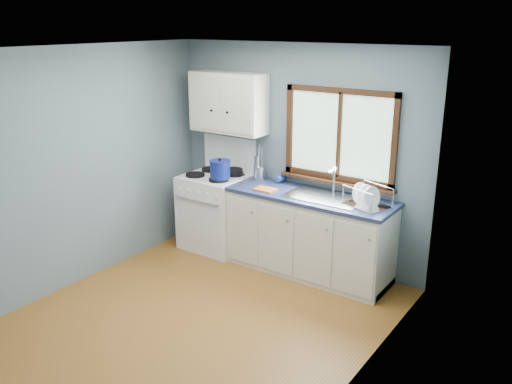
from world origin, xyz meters
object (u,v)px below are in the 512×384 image
Objects in this scene: stockpot at (220,169)px; dish_rack at (367,200)px; gas_range at (216,209)px; utensil_crock at (260,173)px; base_cabinets at (309,238)px; skillet at (233,171)px; thermos at (257,168)px; sink at (325,203)px.

dish_rack is at bearing 5.08° from stockpot.
utensil_crock is (0.54, 0.18, 0.51)m from gas_range.
base_cabinets is at bearing -11.93° from utensil_crock.
skillet is 1.28× the size of thermos.
utensil_crock is at bearing 18.70° from gas_range.
dish_rack is at bearing 14.16° from skillet.
thermos is (0.33, 0.28, -0.00)m from stockpot.
base_cabinets is (1.31, 0.02, -0.08)m from gas_range.
stockpot reaches higher than base_cabinets.
gas_range is 0.76m from utensil_crock.
base_cabinets is 0.99m from utensil_crock.
skillet is 1.26× the size of stockpot.
skillet is at bearing 36.86° from gas_range.
sink is at bearing -7.52° from thermos.
base_cabinets is 0.48m from sink.
skillet is (-1.13, 0.11, 0.57)m from base_cabinets.
gas_range is 1.62× the size of sink.
thermos is at bearing -164.87° from dish_rack.
dish_rack is (0.47, 0.00, 0.12)m from sink.
dish_rack reaches higher than base_cabinets.
utensil_crock is at bearing 170.26° from sink.
utensil_crock is (0.35, 0.32, -0.06)m from stockpot.
gas_range is at bearing 143.93° from stockpot.
skillet is (0.17, 0.13, 0.49)m from gas_range.
skillet is (-1.31, 0.11, 0.12)m from sink.
dish_rack is (1.77, 0.16, -0.09)m from stockpot.
dish_rack is (1.78, -0.11, -0.01)m from skillet.
utensil_crock is at bearing 42.67° from stockpot.
base_cabinets is at bearing 179.87° from sink.
sink reaches higher than dish_rack.
utensil_crock is 0.83× the size of dish_rack.
sink is (0.18, -0.00, 0.45)m from base_cabinets.
base_cabinets is at bearing -9.19° from thermos.
stockpot is at bearing -139.51° from thermos.
gas_range is 0.74× the size of base_cabinets.
utensil_crock reaches higher than skillet.
sink is 0.49m from dish_rack.
stockpot is (0.01, -0.27, 0.08)m from skillet.
base_cabinets is 1.27m from skillet.
gas_range is at bearing -159.29° from dish_rack.
base_cabinets is at bearing 7.99° from stockpot.
gas_range is 3.21× the size of utensil_crock.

